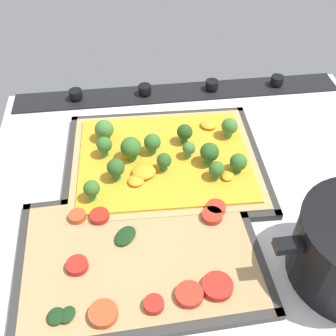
% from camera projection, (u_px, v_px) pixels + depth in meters
% --- Properties ---
extents(ground_plane, '(0.75, 0.66, 0.03)m').
position_uv_depth(ground_plane, '(202.00, 196.00, 0.71)').
color(ground_plane, silver).
extents(stove_control_panel, '(0.72, 0.07, 0.03)m').
position_uv_depth(stove_control_panel, '(178.00, 91.00, 0.90)').
color(stove_control_panel, black).
rests_on(stove_control_panel, ground_plane).
extents(baking_tray_front, '(0.36, 0.30, 0.01)m').
position_uv_depth(baking_tray_front, '(164.00, 163.00, 0.74)').
color(baking_tray_front, '#33302D').
rests_on(baking_tray_front, ground_plane).
extents(broccoli_pizza, '(0.34, 0.28, 0.06)m').
position_uv_depth(broccoli_pizza, '(163.00, 157.00, 0.73)').
color(broccoli_pizza, tan).
rests_on(broccoli_pizza, baking_tray_front).
extents(baking_tray_back, '(0.36, 0.26, 0.01)m').
position_uv_depth(baking_tray_back, '(140.00, 257.00, 0.60)').
color(baking_tray_back, '#33302D').
rests_on(baking_tray_back, ground_plane).
extents(veggie_pizza_back, '(0.34, 0.23, 0.02)m').
position_uv_depth(veggie_pizza_back, '(141.00, 256.00, 0.59)').
color(veggie_pizza_back, tan).
rests_on(veggie_pizza_back, baking_tray_back).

